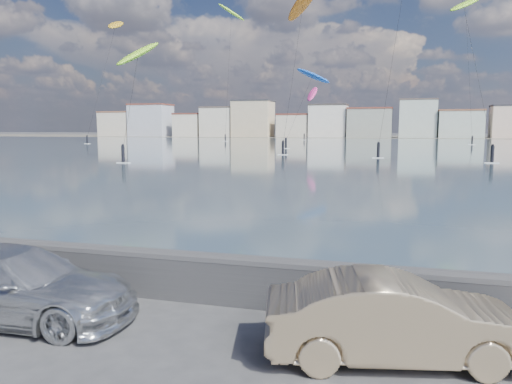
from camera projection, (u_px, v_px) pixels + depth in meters
ground at (129, 356)px, 8.01m from camera, size 700.00×700.00×0.00m
bay_water at (375, 147)px, 95.35m from camera, size 500.00×177.00×0.00m
far_shore_strip at (387, 137)px, 198.92m from camera, size 500.00×60.00×0.00m
seawall at (194, 274)px, 10.51m from camera, size 400.00×0.36×1.08m
far_buildings at (390, 121)px, 184.44m from camera, size 240.79×13.26×14.60m
car_silver at (15, 284)px, 9.47m from camera, size 4.83×2.18×1.37m
car_champagne at (396, 319)px, 7.80m from camera, size 4.31×2.29×1.35m
kitesurfer_0 at (303, 4)px, 69.83m from camera, size 7.21×10.34×23.47m
kitesurfer_3 at (312, 94)px, 155.96m from camera, size 3.29×15.87×17.60m
kitesurfer_7 at (231, 14)px, 140.02m from camera, size 7.73×11.84×38.62m
kitesurfer_10 at (138, 55)px, 61.26m from camera, size 6.44×15.16×15.11m
kitesurfer_11 at (466, 6)px, 115.96m from camera, size 8.98×16.80×34.90m
kitesurfer_14 at (116, 26)px, 117.53m from camera, size 6.58×13.68×29.95m
kitesurfer_15 at (312, 76)px, 99.72m from camera, size 9.05×19.32×16.59m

